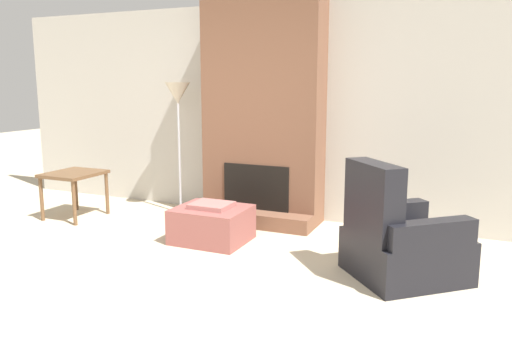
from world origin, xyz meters
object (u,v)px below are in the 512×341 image
(ottoman, at_px, (212,224))
(armchair, at_px, (398,245))
(side_table, at_px, (74,179))
(floor_lamp_left, at_px, (178,100))

(ottoman, distance_m, armchair, 1.95)
(side_table, bearing_deg, floor_lamp_left, 32.21)
(ottoman, bearing_deg, floor_lamp_left, 137.29)
(side_table, bearing_deg, ottoman, -4.56)
(side_table, bearing_deg, armchair, -5.73)
(armchair, xyz_separation_m, side_table, (-3.95, 0.40, 0.20))
(armchair, bearing_deg, side_table, 43.18)
(armchair, height_order, side_table, armchair)
(ottoman, relative_size, armchair, 0.63)
(ottoman, bearing_deg, side_table, 175.44)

